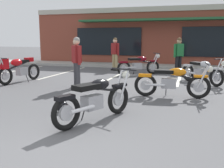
{
  "coord_description": "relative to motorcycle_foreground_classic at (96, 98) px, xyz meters",
  "views": [
    {
      "loc": [
        1.81,
        -2.89,
        1.61
      ],
      "look_at": [
        0.01,
        3.05,
        0.55
      ],
      "focal_mm": 42.31,
      "sensor_mm": 36.0,
      "label": 1
    }
  ],
  "objects": [
    {
      "name": "brick_storefront_building",
      "position": [
        -0.03,
        14.0,
        1.29
      ],
      "size": [
        16.4,
        6.43,
        3.5
      ],
      "color": "brown",
      "rests_on": "ground_plane"
    },
    {
      "name": "person_in_black_shirt",
      "position": [
        -1.87,
        3.23,
        0.49
      ],
      "size": [
        0.48,
        0.5,
        1.68
      ],
      "color": "black",
      "rests_on": "ground_plane"
    },
    {
      "name": "motorcycle_green_cafe_racer",
      "position": [
        -4.39,
        3.53,
        0.07
      ],
      "size": [
        0.73,
        2.1,
        0.98
      ],
      "color": "black",
      "rests_on": "ground_plane"
    },
    {
      "name": "person_by_back_row",
      "position": [
        1.18,
        7.67,
        0.49
      ],
      "size": [
        0.48,
        0.51,
        1.68
      ],
      "color": "black",
      "rests_on": "ground_plane"
    },
    {
      "name": "helmet_on_pavement",
      "position": [
        -0.94,
        0.37,
        -0.33
      ],
      "size": [
        0.26,
        0.26,
        0.26
      ],
      "color": "black",
      "rests_on": "ground_plane"
    },
    {
      "name": "sidewalk_kerb",
      "position": [
        -0.03,
        10.32,
        -0.39
      ],
      "size": [
        22.0,
        1.8,
        0.14
      ],
      "primitive_type": "cube",
      "color": "#A8A59E",
      "rests_on": "ground_plane"
    },
    {
      "name": "motorcycle_red_sportbike",
      "position": [
        1.29,
        2.61,
        0.0
      ],
      "size": [
        2.11,
        0.66,
        0.98
      ],
      "color": "black",
      "rests_on": "ground_plane"
    },
    {
      "name": "painted_stall_lines",
      "position": [
        -0.03,
        6.72,
        -0.46
      ],
      "size": [
        13.67,
        4.8,
        0.01
      ],
      "color": "silver",
      "rests_on": "ground_plane"
    },
    {
      "name": "motorcycle_blue_standard",
      "position": [
        2.14,
        5.29,
        0.0
      ],
      "size": [
        1.58,
        1.71,
        0.98
      ],
      "color": "black",
      "rests_on": "ground_plane"
    },
    {
      "name": "motorcycle_orange_scrambler",
      "position": [
        -0.51,
        6.99,
        0.0
      ],
      "size": [
        1.81,
        1.46,
        0.98
      ],
      "color": "black",
      "rests_on": "ground_plane"
    },
    {
      "name": "person_in_shorts_foreground",
      "position": [
        -2.03,
        8.3,
        0.49
      ],
      "size": [
        0.55,
        0.43,
        1.68
      ],
      "color": "black",
      "rests_on": "ground_plane"
    },
    {
      "name": "motorcycle_foreground_classic",
      "position": [
        0.0,
        0.0,
        0.0
      ],
      "size": [
        1.15,
        1.97,
        0.98
      ],
      "color": "black",
      "rests_on": "ground_plane"
    },
    {
      "name": "ground_plane",
      "position": [
        -0.03,
        2.06,
        -0.46
      ],
      "size": [
        80.0,
        80.0,
        0.0
      ],
      "primitive_type": "plane",
      "color": "#515154"
    }
  ]
}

